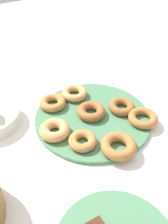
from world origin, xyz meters
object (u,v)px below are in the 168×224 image
at_px(donut_2, 122,107).
at_px(donut_4, 53,103).
at_px(donut_3, 55,130).
at_px(donut_5, 75,93).
at_px(donut_plate, 93,118).
at_px(donut_0, 92,111).
at_px(donut_7, 143,118).
at_px(donut_1, 119,146).
at_px(donut_6, 83,141).

xyz_separation_m(donut_2, donut_4, (0.12, 0.18, 0.00)).
height_order(donut_3, donut_5, donut_3).
bearing_deg(donut_plate, donut_0, -25.07).
height_order(donut_plate, donut_4, donut_4).
xyz_separation_m(donut_5, donut_7, (-0.21, -0.11, -0.00)).
height_order(donut_4, donut_5, same).
relative_size(donut_2, donut_7, 0.92).
bearing_deg(donut_2, donut_5, 34.29).
xyz_separation_m(donut_2, donut_3, (0.01, 0.23, 0.00)).
distance_m(donut_1, donut_3, 0.18).
height_order(donut_3, donut_7, donut_3).
distance_m(donut_5, donut_7, 0.24).
bearing_deg(donut_2, donut_plate, 79.55).
height_order(donut_1, donut_6, donut_1).
distance_m(donut_6, donut_7, 0.20).
xyz_separation_m(donut_0, donut_7, (-0.10, -0.11, -0.00)).
bearing_deg(donut_4, donut_1, -163.86).
distance_m(donut_0, donut_6, 0.13).
xyz_separation_m(donut_0, donut_4, (0.10, 0.09, -0.00)).
relative_size(donut_0, donut_6, 1.12).
height_order(donut_0, donut_7, donut_0).
bearing_deg(donut_7, donut_2, 17.53).
height_order(donut_1, donut_4, donut_1).
xyz_separation_m(donut_plate, donut_1, (-0.15, 0.01, 0.02)).
height_order(donut_plate, donut_5, donut_5).
bearing_deg(donut_7, donut_3, 72.04).
relative_size(donut_3, donut_4, 1.03).
xyz_separation_m(donut_0, donut_6, (-0.09, 0.09, -0.00)).
xyz_separation_m(donut_1, donut_5, (0.26, -0.01, -0.00)).
xyz_separation_m(donut_2, donut_5, (0.13, 0.09, 0.00)).
relative_size(donut_2, donut_3, 0.94).
distance_m(donut_plate, donut_1, 0.15).
bearing_deg(donut_5, donut_3, 133.57).
xyz_separation_m(donut_3, donut_5, (0.13, -0.13, -0.00)).
relative_size(donut_0, donut_5, 1.02).
relative_size(donut_3, donut_7, 0.98).
xyz_separation_m(donut_plate, donut_6, (-0.08, 0.08, 0.02)).
height_order(donut_5, donut_6, donut_5).
height_order(donut_0, donut_3, donut_3).
height_order(donut_2, donut_7, same).
bearing_deg(donut_4, donut_plate, -141.92).
distance_m(donut_0, donut_7, 0.15).
height_order(donut_3, donut_6, donut_3).
bearing_deg(donut_4, donut_0, -138.18).
distance_m(donut_0, donut_2, 0.09).
relative_size(donut_1, donut_5, 1.13).
distance_m(donut_2, donut_6, 0.19).
bearing_deg(donut_5, donut_0, -179.74).
bearing_deg(donut_1, donut_3, 41.45).
bearing_deg(donut_2, donut_1, 140.93).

